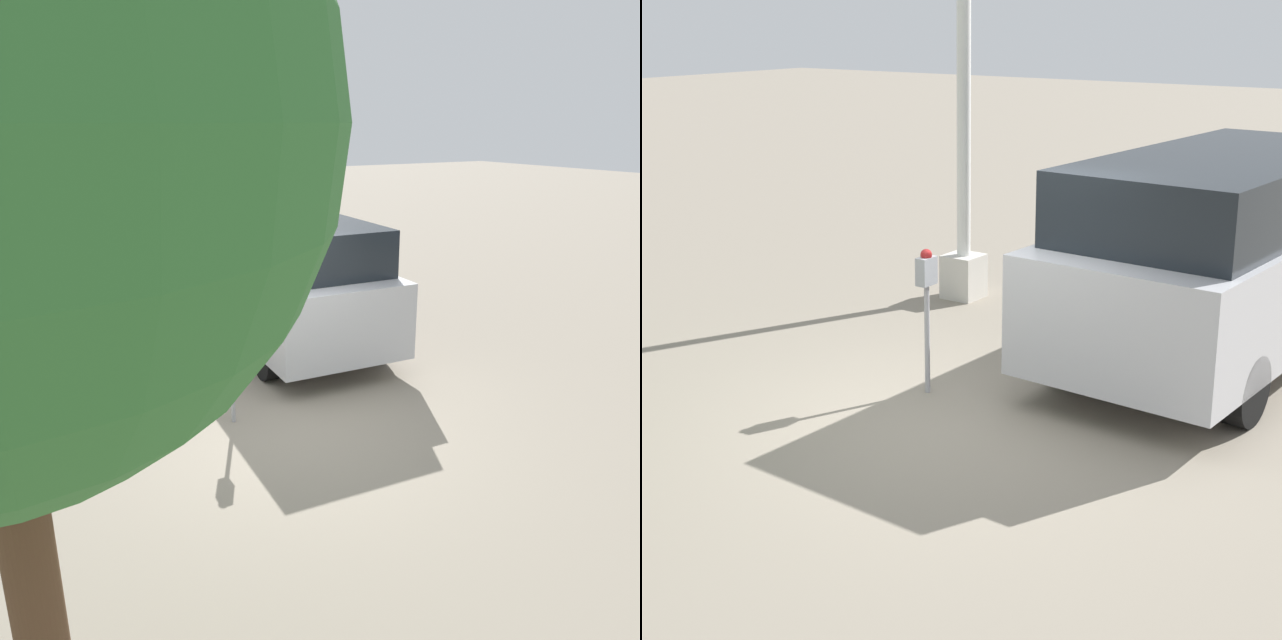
% 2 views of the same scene
% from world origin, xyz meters
% --- Properties ---
extents(ground_plane, '(80.00, 80.00, 0.00)m').
position_xyz_m(ground_plane, '(0.00, 0.00, 0.00)').
color(ground_plane, gray).
extents(parking_meter_near, '(0.20, 0.11, 1.40)m').
position_xyz_m(parking_meter_near, '(0.48, 0.58, 1.03)').
color(parking_meter_near, '#9E9EA3').
rests_on(parking_meter_near, ground).
extents(lamp_post, '(0.44, 0.44, 5.72)m').
position_xyz_m(lamp_post, '(3.32, 2.13, 1.93)').
color(lamp_post, beige).
rests_on(lamp_post, ground).
extents(parked_van, '(5.16, 2.26, 2.13)m').
position_xyz_m(parked_van, '(3.00, -1.32, 1.14)').
color(parked_van, '#B2B2B7').
rests_on(parked_van, ground).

